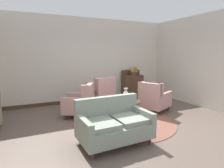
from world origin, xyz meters
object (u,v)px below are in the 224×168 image
at_px(sideboard, 132,85).
at_px(gramophone, 135,70).
at_px(porcelain_vase, 126,95).
at_px(armchair_beside_settee, 101,95).
at_px(armchair_far_left, 81,102).
at_px(settee, 114,124).
at_px(armchair_near_window, 154,99).
at_px(coffee_table, 127,105).

height_order(sideboard, gramophone, gramophone).
height_order(porcelain_vase, armchair_beside_settee, armchair_beside_settee).
height_order(porcelain_vase, sideboard, sideboard).
xyz_separation_m(armchair_far_left, armchair_beside_settee, (0.84, 0.56, 0.02)).
xyz_separation_m(settee, armchair_far_left, (-0.12, 1.93, 0.03)).
height_order(armchair_near_window, sideboard, sideboard).
xyz_separation_m(coffee_table, porcelain_vase, (-0.02, 0.05, 0.28)).
xyz_separation_m(armchair_near_window, gramophone, (0.41, 1.84, 0.78)).
distance_m(settee, gramophone, 4.19).
bearing_deg(coffee_table, gramophone, 53.60).
bearing_deg(gramophone, armchair_near_window, -102.62).
bearing_deg(coffee_table, armchair_near_window, 13.17).
height_order(settee, armchair_far_left, armchair_far_left).
bearing_deg(armchair_far_left, porcelain_vase, 84.17).
xyz_separation_m(armchair_near_window, sideboard, (0.36, 1.92, 0.13)).
bearing_deg(armchair_beside_settee, armchair_near_window, 125.42).
distance_m(armchair_near_window, gramophone, 2.04).
height_order(armchair_far_left, sideboard, sideboard).
relative_size(armchair_beside_settee, gramophone, 2.17).
height_order(coffee_table, armchair_near_window, armchair_near_window).
height_order(settee, gramophone, gramophone).
bearing_deg(settee, gramophone, 50.20).
relative_size(porcelain_vase, sideboard, 0.31).
bearing_deg(coffee_table, porcelain_vase, 108.13).
bearing_deg(coffee_table, sideboard, 55.51).
relative_size(coffee_table, settee, 0.52).
distance_m(armchair_near_window, sideboard, 1.96).
xyz_separation_m(coffee_table, sideboard, (1.50, 2.19, 0.13)).
xyz_separation_m(settee, armchair_near_window, (2.11, 1.42, 0.01)).
bearing_deg(gramophone, armchair_beside_settee, -157.00).
distance_m(settee, sideboard, 4.16).
bearing_deg(sideboard, armchair_beside_settee, -154.13).
xyz_separation_m(armchair_near_window, armchair_beside_settee, (-1.39, 1.07, 0.04)).
bearing_deg(gramophone, coffee_table, -126.40).
relative_size(armchair_far_left, armchair_beside_settee, 1.03).
bearing_deg(porcelain_vase, armchair_beside_settee, 100.31).
bearing_deg(gramophone, porcelain_vase, -127.33).
height_order(coffee_table, armchair_beside_settee, armchair_beside_settee).
distance_m(armchair_far_left, gramophone, 3.05).
bearing_deg(porcelain_vase, settee, -128.55).
distance_m(armchair_beside_settee, gramophone, 2.09).
height_order(armchair_beside_settee, gramophone, gramophone).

